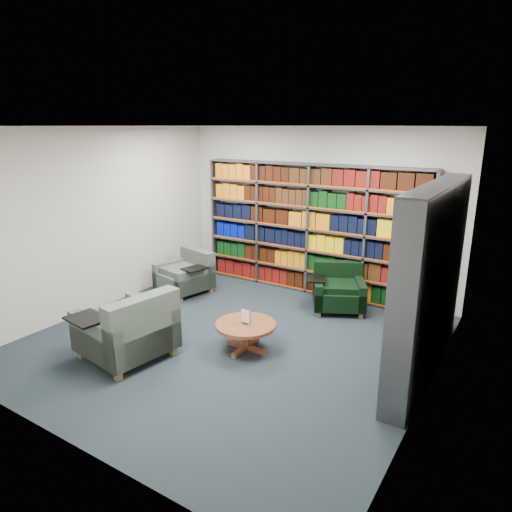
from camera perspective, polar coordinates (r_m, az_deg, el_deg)
The scene contains 7 objects.
room_shell at distance 5.81m, azimuth -3.16°, elevation 1.95°, with size 5.02×5.02×2.82m.
bookshelf_back at distance 7.85m, azimuth 6.80°, elevation 3.28°, with size 4.00×0.28×2.20m.
bookshelf_right at distance 5.54m, azimuth 20.97°, elevation -3.05°, with size 0.28×2.50×2.20m.
chair_teal_left at distance 8.07m, azimuth -8.54°, elevation -2.40°, with size 1.02×0.94×0.72m.
chair_green_right at distance 7.38m, azimuth 10.21°, elevation -4.29°, with size 1.05×1.04×0.70m.
chair_teal_front at distance 5.90m, azimuth -15.45°, elevation -9.15°, with size 1.10×1.22×0.89m.
coffee_table at distance 5.93m, azimuth -1.30°, elevation -9.07°, with size 0.78×0.78×0.55m.
Camera 1 is at (3.27, -4.59, 2.80)m, focal length 32.00 mm.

